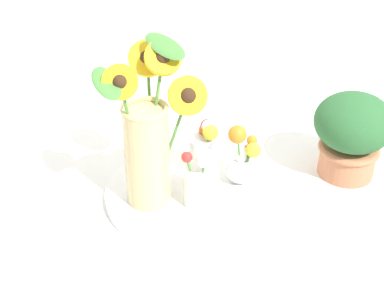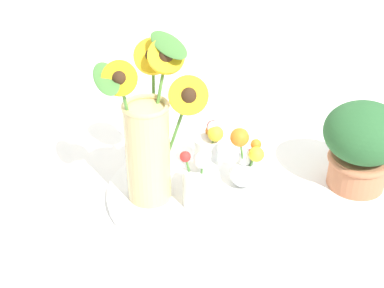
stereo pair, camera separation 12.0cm
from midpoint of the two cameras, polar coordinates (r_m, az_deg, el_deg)
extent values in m
plane|color=silver|center=(1.26, -1.38, -6.46)|extent=(6.00, 6.00, 0.00)
cylinder|color=white|center=(1.28, -2.69, -5.29)|extent=(0.41, 0.41, 0.02)
cylinder|color=#D1B77A|center=(1.19, -7.69, -1.46)|extent=(0.10, 0.10, 0.23)
torus|color=#D1B77A|center=(1.12, -8.14, 3.65)|extent=(0.10, 0.10, 0.01)
cylinder|color=#4C8438|center=(1.17, -5.06, 0.27)|extent=(0.07, 0.02, 0.22)
cylinder|color=yellow|center=(1.11, -3.56, 5.08)|extent=(0.10, 0.05, 0.10)
sphere|color=#382314|center=(1.11, -3.56, 5.08)|extent=(0.04, 0.04, 0.04)
cylinder|color=#4C8438|center=(1.20, -7.33, 2.47)|extent=(0.01, 0.07, 0.26)
cylinder|color=yellow|center=(1.16, -7.75, 8.98)|extent=(0.08, 0.07, 0.07)
sphere|color=#382314|center=(1.16, -7.75, 8.98)|extent=(0.04, 0.04, 0.04)
cylinder|color=#4C8438|center=(1.16, -7.20, 1.51)|extent=(0.06, 0.07, 0.29)
cylinder|color=yellow|center=(1.12, -6.23, 9.07)|extent=(0.09, 0.07, 0.08)
sphere|color=#382314|center=(1.12, -6.23, 9.07)|extent=(0.03, 0.03, 0.03)
cylinder|color=#4C8438|center=(1.13, -9.26, 0.46)|extent=(0.05, 0.01, 0.27)
cylinder|color=yellow|center=(1.07, -10.92, 6.41)|extent=(0.08, 0.05, 0.08)
sphere|color=#382314|center=(1.07, -10.92, 6.41)|extent=(0.03, 0.03, 0.03)
ellipsoid|color=#477F38|center=(1.12, -6.02, 10.27)|extent=(0.11, 0.10, 0.05)
ellipsoid|color=#477F38|center=(1.07, -12.34, 6.27)|extent=(0.08, 0.12, 0.03)
cylinder|color=white|center=(1.21, -1.92, -4.60)|extent=(0.08, 0.08, 0.09)
cylinder|color=#4C8438|center=(1.19, -1.57, -3.16)|extent=(0.01, 0.02, 0.09)
sphere|color=white|center=(1.17, -1.39, -1.21)|extent=(0.03, 0.03, 0.03)
cylinder|color=#4C8438|center=(1.18, -1.75, -3.87)|extent=(0.01, 0.01, 0.11)
sphere|color=white|center=(1.14, -1.69, -1.75)|extent=(0.04, 0.04, 0.04)
cylinder|color=#4C8438|center=(1.18, -2.95, -3.55)|extent=(0.03, 0.02, 0.11)
sphere|color=red|center=(1.14, -3.56, -1.50)|extent=(0.02, 0.02, 0.02)
sphere|color=white|center=(1.28, 2.48, -2.87)|extent=(0.07, 0.07, 0.07)
cylinder|color=white|center=(1.25, 2.53, -1.07)|extent=(0.03, 0.03, 0.03)
cylinder|color=#4C8438|center=(1.26, 3.13, -2.10)|extent=(0.03, 0.02, 0.08)
sphere|color=yellow|center=(1.23, 3.81, -0.75)|extent=(0.04, 0.04, 0.04)
cylinder|color=#4C8438|center=(1.26, 3.25, -1.56)|extent=(0.02, 0.01, 0.09)
sphere|color=orange|center=(1.24, 3.67, 0.31)|extent=(0.03, 0.03, 0.03)
cylinder|color=#4C8438|center=(1.27, 3.01, -2.22)|extent=(0.02, 0.02, 0.07)
sphere|color=red|center=(1.25, 3.40, -0.66)|extent=(0.03, 0.03, 0.03)
cylinder|color=#4C8438|center=(1.24, 2.32, -1.01)|extent=(0.02, 0.03, 0.11)
sphere|color=orange|center=(1.19, 2.00, 0.94)|extent=(0.04, 0.04, 0.04)
cylinder|color=white|center=(1.31, -1.69, -1.22)|extent=(0.06, 0.06, 0.09)
cylinder|color=#427533|center=(1.28, -1.24, -0.44)|extent=(0.03, 0.01, 0.08)
sphere|color=yellow|center=(1.26, -0.74, 1.17)|extent=(0.04, 0.04, 0.04)
cylinder|color=#427533|center=(1.30, -1.38, -0.05)|extent=(0.02, 0.02, 0.10)
sphere|color=white|center=(1.27, -1.00, 1.82)|extent=(0.03, 0.03, 0.03)
cylinder|color=#427533|center=(1.31, -1.78, -0.06)|extent=(0.02, 0.02, 0.07)
sphere|color=orange|center=(1.30, -1.42, 1.44)|extent=(0.03, 0.03, 0.03)
cylinder|color=#427533|center=(1.30, -1.28, -0.07)|extent=(0.02, 0.01, 0.10)
sphere|color=red|center=(1.28, -1.08, 1.89)|extent=(0.03, 0.03, 0.03)
cylinder|color=#B7704C|center=(1.37, 13.85, -1.64)|extent=(0.14, 0.14, 0.08)
torus|color=#B7704C|center=(1.36, 14.02, -0.52)|extent=(0.15, 0.15, 0.02)
ellipsoid|color=#285B2D|center=(1.32, 14.44, 2.19)|extent=(0.19, 0.19, 0.14)
camera|label=1|loc=(0.06, -92.86, -1.82)|focal=50.00mm
camera|label=2|loc=(0.06, 87.14, 1.82)|focal=50.00mm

